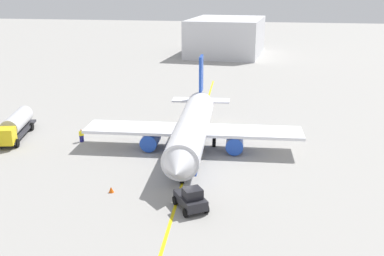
{
  "coord_description": "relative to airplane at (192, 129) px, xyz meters",
  "views": [
    {
      "loc": [
        51.44,
        8.63,
        19.68
      ],
      "look_at": [
        0.0,
        0.0,
        3.0
      ],
      "focal_mm": 42.32,
      "sensor_mm": 36.0,
      "label": 1
    }
  ],
  "objects": [
    {
      "name": "pushback_tug",
      "position": [
        15.25,
        2.4,
        -1.73
      ],
      "size": [
        4.11,
        3.76,
        2.2
      ],
      "color": "#232328",
      "rests_on": "ground"
    },
    {
      "name": "fuel_tanker",
      "position": [
        -0.78,
        -24.07,
        -1.01
      ],
      "size": [
        11.17,
        4.94,
        3.15
      ],
      "color": "#2D2D33",
      "rests_on": "ground"
    },
    {
      "name": "taxi_line_marking",
      "position": [
        0.46,
        0.03,
        -2.74
      ],
      "size": [
        84.66,
        5.34,
        0.01
      ],
      "primitive_type": "cube",
      "rotation": [
        0.0,
        0.0,
        0.06
      ],
      "color": "yellow",
      "rests_on": "ground"
    },
    {
      "name": "refueling_worker",
      "position": [
        -0.61,
        -14.74,
        -1.92
      ],
      "size": [
        0.62,
        0.55,
        1.71
      ],
      "color": "navy",
      "rests_on": "ground"
    },
    {
      "name": "safety_cone_nose",
      "position": [
        13.15,
        -5.94,
        -2.45
      ],
      "size": [
        0.53,
        0.53,
        0.59
      ],
      "primitive_type": "cone",
      "color": "#F2590F",
      "rests_on": "ground"
    },
    {
      "name": "distant_hangar",
      "position": [
        -80.83,
        -3.5,
        2.37
      ],
      "size": [
        29.01,
        21.57,
        10.23
      ],
      "color": "silver",
      "rests_on": "ground"
    },
    {
      "name": "ground_plane",
      "position": [
        0.46,
        0.03,
        -2.74
      ],
      "size": [
        400.0,
        400.0,
        0.0
      ],
      "primitive_type": "plane",
      "color": "#9E9B96"
    },
    {
      "name": "airplane",
      "position": [
        0.0,
        0.0,
        0.0
      ],
      "size": [
        29.44,
        27.01,
        9.85
      ],
      "color": "white",
      "rests_on": "ground"
    }
  ]
}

